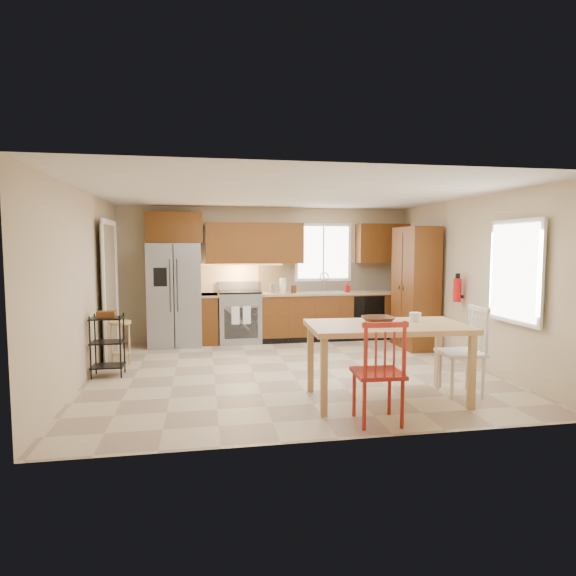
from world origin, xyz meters
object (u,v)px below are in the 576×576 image
(chair_white, at_px, (461,351))
(table_bowl, at_px, (378,325))
(pantry, at_px, (415,288))
(table_jar, at_px, (415,319))
(range_stove, at_px, (240,317))
(chair_red, at_px, (378,371))
(refrigerator, at_px, (175,295))
(bar_stool, at_px, (120,343))
(soap_bottle, at_px, (347,287))
(dining_table, at_px, (386,363))
(utility_cart, at_px, (108,345))
(fire_extinguisher, at_px, (457,290))

(chair_white, height_order, table_bowl, chair_white)
(pantry, relative_size, table_jar, 12.02)
(range_stove, bearing_deg, chair_red, -76.25)
(refrigerator, xyz_separation_m, pantry, (4.13, -0.93, 0.14))
(chair_red, bearing_deg, table_bowl, 73.04)
(table_bowl, xyz_separation_m, table_jar, (0.50, 0.11, 0.03))
(chair_red, bearing_deg, refrigerator, 120.59)
(chair_red, bearing_deg, bar_stool, 138.69)
(soap_bottle, bearing_deg, dining_table, -99.93)
(utility_cart, bearing_deg, pantry, 12.61)
(fire_extinguisher, xyz_separation_m, chair_white, (-0.83, -1.57, -0.57))
(utility_cart, bearing_deg, soap_bottle, 26.68)
(pantry, height_order, table_jar, pantry)
(pantry, distance_m, bar_stool, 4.93)
(refrigerator, height_order, fire_extinguisher, refrigerator)
(chair_red, xyz_separation_m, bar_stool, (-2.93, 2.88, -0.19))
(bar_stool, relative_size, utility_cart, 0.78)
(utility_cart, bearing_deg, fire_extinguisher, 0.58)
(bar_stool, bearing_deg, soap_bottle, 28.38)
(range_stove, height_order, utility_cart, range_stove)
(dining_table, relative_size, table_jar, 10.23)
(soap_bottle, height_order, fire_extinguisher, fire_extinguisher)
(pantry, bearing_deg, table_jar, -114.81)
(dining_table, xyz_separation_m, table_jar, (0.39, 0.11, 0.48))
(refrigerator, xyz_separation_m, table_jar, (2.95, -3.49, 0.01))
(refrigerator, height_order, chair_red, refrigerator)
(bar_stool, bearing_deg, table_jar, -20.55)
(refrigerator, distance_m, bar_stool, 1.65)
(dining_table, bearing_deg, range_stove, 114.17)
(range_stove, relative_size, pantry, 0.44)
(chair_white, distance_m, table_jar, 0.68)
(fire_extinguisher, relative_size, dining_table, 0.20)
(soap_bottle, bearing_deg, table_bowl, -101.66)
(range_stove, distance_m, soap_bottle, 2.10)
(table_bowl, distance_m, bar_stool, 3.92)
(fire_extinguisher, bearing_deg, table_bowl, -139.29)
(fire_extinguisher, relative_size, table_jar, 2.06)
(soap_bottle, xyz_separation_m, table_jar, (-0.23, -3.46, -0.08))
(soap_bottle, distance_m, bar_stool, 4.19)
(refrigerator, bearing_deg, table_jar, -49.82)
(table_jar, bearing_deg, utility_cart, 157.83)
(range_stove, distance_m, chair_red, 4.44)
(chair_white, relative_size, table_jar, 6.01)
(pantry, height_order, chair_white, pantry)
(range_stove, relative_size, table_jar, 5.27)
(fire_extinguisher, xyz_separation_m, table_jar, (-1.38, -1.51, -0.18))
(refrigerator, height_order, pantry, pantry)
(refrigerator, relative_size, bar_stool, 2.74)
(range_stove, bearing_deg, table_bowl, -70.55)
(chair_red, height_order, bar_stool, chair_red)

